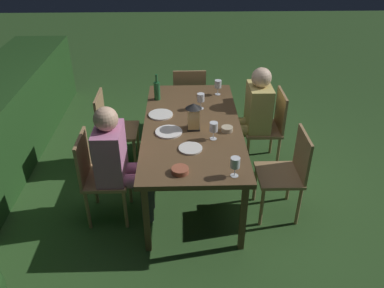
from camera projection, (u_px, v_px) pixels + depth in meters
The scene contains 20 objects.
ground_plane at pixel (192, 185), 4.16m from camera, with size 16.00×16.00×0.00m, color #2D5123.
dining_table at pixel (192, 129), 3.80m from camera, with size 1.94×0.94×0.74m.
chair_side_right_a at pixel (98, 174), 3.52m from camera, with size 0.42×0.40×0.87m.
person_in_pink at pixel (118, 159), 3.44m from camera, with size 0.38×0.47×1.15m.
chair_side_left_b at pixel (269, 125), 4.30m from camera, with size 0.42×0.40×0.87m.
person_in_mustard at pixel (252, 113), 4.22m from camera, with size 0.38×0.47×1.15m.
chair_side_left_a at pixel (287, 171), 3.56m from camera, with size 0.42×0.40×0.87m.
chair_side_right_b at pixel (113, 127), 4.26m from camera, with size 0.42×0.40×0.87m.
chair_head_far at pixel (189, 96), 4.95m from camera, with size 0.40×0.42×0.87m.
lantern_centerpiece at pixel (194, 115), 3.63m from camera, with size 0.15×0.15×0.27m.
green_bottle_on_table at pixel (157, 90), 4.21m from camera, with size 0.07×0.07×0.29m.
wine_glass_a at pixel (218, 85), 4.32m from camera, with size 0.08×0.08×0.17m.
wine_glass_b at pixel (214, 128), 3.48m from camera, with size 0.08×0.08×0.17m.
wine_glass_c at pixel (235, 164), 3.00m from camera, with size 0.08×0.08×0.17m.
wine_glass_d at pixel (201, 98), 4.01m from camera, with size 0.08×0.08×0.17m.
plate_a at pixel (190, 148), 3.39m from camera, with size 0.21×0.21×0.01m, color silver.
plate_b at pixel (161, 115), 3.94m from camera, with size 0.25×0.25×0.01m, color white.
plate_c at pixel (169, 132), 3.64m from camera, with size 0.25×0.25×0.01m, color white.
bowl_olives at pixel (180, 170), 3.08m from camera, with size 0.14×0.14×0.04m.
bowl_bread at pixel (227, 129), 3.65m from camera, with size 0.11×0.11×0.04m.
Camera 1 is at (-3.31, 0.09, 2.56)m, focal length 36.26 mm.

